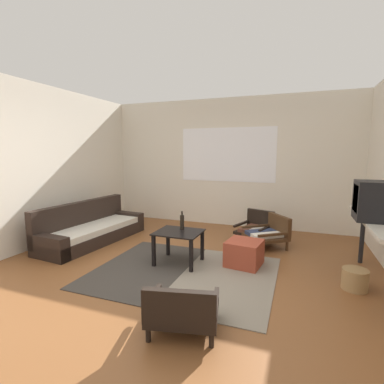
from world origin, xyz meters
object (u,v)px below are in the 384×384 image
at_px(couch, 91,229).
at_px(console_shelf, 379,227).
at_px(clay_vase, 372,203).
at_px(wicker_basket, 355,279).
at_px(armchair_by_window, 256,227).
at_px(crt_television, 383,201).
at_px(coffee_table, 179,238).
at_px(ottoman_orange, 244,253).
at_px(glass_bottle, 182,222).
at_px(armchair_striped_foreground, 182,309).
at_px(armchair_corner, 269,232).

distance_m(couch, console_shelf, 4.34).
relative_size(clay_vase, wicker_basket, 1.11).
height_order(armchair_by_window, console_shelf, console_shelf).
height_order(console_shelf, wicker_basket, console_shelf).
bearing_deg(crt_television, coffee_table, -178.75).
xyz_separation_m(coffee_table, console_shelf, (2.44, 0.13, 0.35)).
height_order(couch, crt_television, crt_television).
relative_size(ottoman_orange, glass_bottle, 1.71).
distance_m(couch, armchair_striped_foreground, 3.12).
xyz_separation_m(armchair_striped_foreground, console_shelf, (1.78, 1.58, 0.51)).
bearing_deg(console_shelf, armchair_corner, 140.83).
height_order(console_shelf, crt_television, crt_television).
height_order(ottoman_orange, wicker_basket, ottoman_orange).
relative_size(armchair_striped_foreground, crt_television, 1.31).
xyz_separation_m(ottoman_orange, glass_bottle, (-0.89, -0.13, 0.40)).
distance_m(console_shelf, crt_television, 0.32).
bearing_deg(wicker_basket, ottoman_orange, 169.28).
bearing_deg(armchair_striped_foreground, armchair_by_window, 86.10).
xyz_separation_m(couch, crt_television, (4.30, -0.34, 0.83)).
bearing_deg(crt_television, glass_bottle, 178.37).
bearing_deg(console_shelf, couch, 176.47).
bearing_deg(wicker_basket, clay_vase, 68.08).
bearing_deg(crt_television, couch, 175.43).
xyz_separation_m(couch, clay_vase, (4.30, 0.15, 0.73)).
relative_size(coffee_table, armchair_corner, 0.77).
relative_size(clay_vase, glass_bottle, 1.17).
distance_m(coffee_table, ottoman_orange, 0.94).
distance_m(armchair_striped_foreground, wicker_basket, 2.13).
relative_size(coffee_table, glass_bottle, 2.36).
height_order(crt_television, clay_vase, crt_television).
bearing_deg(armchair_corner, coffee_table, -133.38).
distance_m(armchair_striped_foreground, crt_television, 2.47).
bearing_deg(crt_television, clay_vase, 89.63).
height_order(couch, coffee_table, couch).
distance_m(armchair_corner, clay_vase, 1.62).
bearing_deg(armchair_by_window, armchair_striped_foreground, -93.90).
relative_size(ottoman_orange, crt_television, 0.84).
xyz_separation_m(couch, wicker_basket, (4.08, -0.40, -0.09)).
relative_size(armchair_striped_foreground, clay_vase, 2.29).
relative_size(armchair_corner, console_shelf, 0.47).
xyz_separation_m(armchair_by_window, armchair_corner, (0.27, -0.37, 0.02)).
height_order(couch, armchair_by_window, couch).
relative_size(ottoman_orange, wicker_basket, 1.62).
xyz_separation_m(armchair_by_window, clay_vase, (1.58, -1.01, 0.72)).
height_order(couch, ottoman_orange, couch).
distance_m(clay_vase, glass_bottle, 2.50).
bearing_deg(armchair_striped_foreground, glass_bottle, 112.61).
xyz_separation_m(console_shelf, clay_vase, (0.00, 0.42, 0.22)).
height_order(armchair_corner, wicker_basket, armchair_corner).
distance_m(armchair_striped_foreground, ottoman_orange, 1.71).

